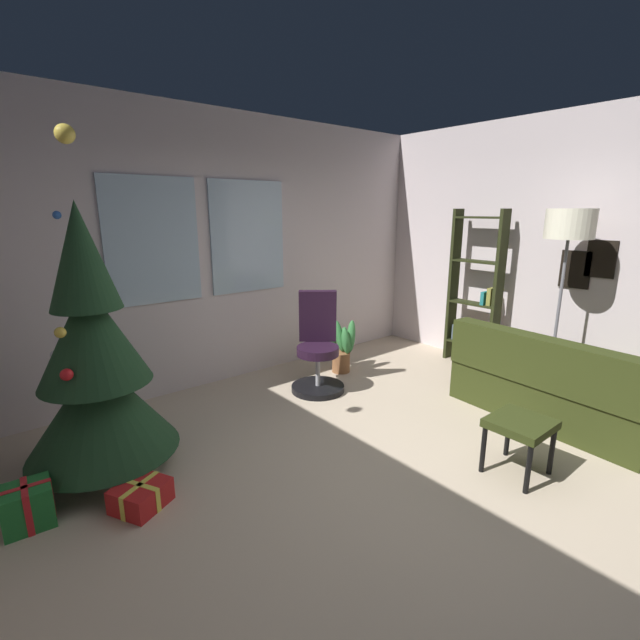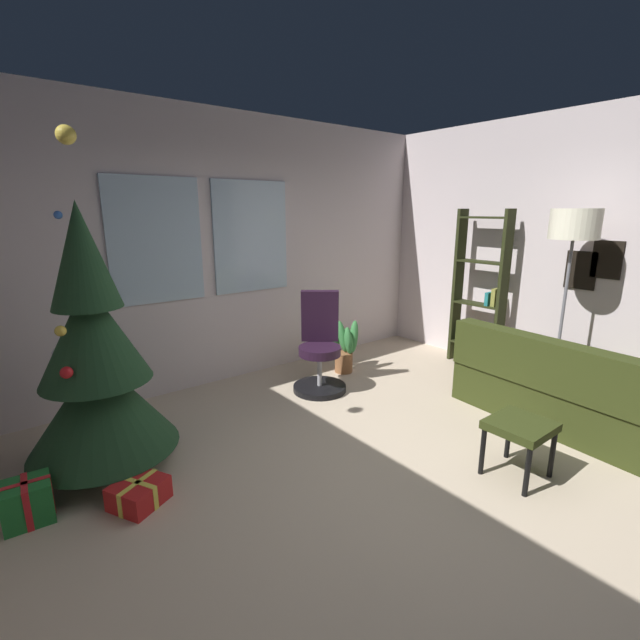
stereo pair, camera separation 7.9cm
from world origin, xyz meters
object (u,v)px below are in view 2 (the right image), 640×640
object	(u,v)px
holiday_tree	(96,366)
floor_lamp	(574,234)
couch	(581,390)
bookshelf	(479,299)
office_chair	(320,353)
gift_box_red	(139,493)
footstool	(520,430)
potted_plant	(345,347)
gift_box_green	(27,502)

from	to	relation	value
holiday_tree	floor_lamp	bearing A→B (deg)	-20.75
couch	bookshelf	size ratio (longest dim) A/B	0.97
office_chair	floor_lamp	size ratio (longest dim) A/B	0.56
gift_box_red	floor_lamp	distance (m)	4.23
holiday_tree	office_chair	distance (m)	2.20
holiday_tree	office_chair	world-z (taller)	holiday_tree
footstool	potted_plant	size ratio (longest dim) A/B	0.67
footstool	bookshelf	world-z (taller)	bookshelf
gift_box_red	office_chair	bearing A→B (deg)	20.18
bookshelf	office_chair	bearing A→B (deg)	163.73
floor_lamp	footstool	bearing A→B (deg)	-163.56
footstool	office_chair	bearing A→B (deg)	93.26
couch	bookshelf	xyz separation A→B (m)	(0.54, 1.43, 0.55)
couch	floor_lamp	size ratio (longest dim) A/B	0.97
couch	potted_plant	xyz separation A→B (m)	(-0.88, 2.26, 0.01)
gift_box_red	potted_plant	distance (m)	2.87
floor_lamp	potted_plant	world-z (taller)	floor_lamp
floor_lamp	couch	bearing A→B (deg)	-127.72
couch	floor_lamp	distance (m)	1.44
footstool	bookshelf	xyz separation A→B (m)	(1.87, 1.55, 0.47)
gift_box_red	potted_plant	bearing A→B (deg)	20.80
bookshelf	floor_lamp	size ratio (longest dim) A/B	1.00
potted_plant	gift_box_green	bearing A→B (deg)	-166.91
couch	holiday_tree	bearing A→B (deg)	153.13
holiday_tree	gift_box_red	distance (m)	0.93
holiday_tree	office_chair	bearing A→B (deg)	4.94
footstool	gift_box_red	world-z (taller)	footstool
gift_box_green	footstool	bearing A→B (deg)	-29.84
footstool	holiday_tree	distance (m)	3.03
office_chair	potted_plant	bearing A→B (deg)	23.06
holiday_tree	bookshelf	distance (m)	4.17
gift_box_green	bookshelf	world-z (taller)	bookshelf
gift_box_red	gift_box_green	world-z (taller)	gift_box_green
office_chair	potted_plant	distance (m)	0.63
bookshelf	potted_plant	bearing A→B (deg)	149.97
holiday_tree	office_chair	xyz separation A→B (m)	(2.16, 0.19, -0.39)
bookshelf	footstool	bearing A→B (deg)	-140.32
bookshelf	floor_lamp	distance (m)	1.38
holiday_tree	couch	bearing A→B (deg)	-26.87
gift_box_green	office_chair	size ratio (longest dim) A/B	0.27
office_chair	bookshelf	world-z (taller)	bookshelf
office_chair	couch	bearing A→B (deg)	-54.32
office_chair	potted_plant	size ratio (longest dim) A/B	1.68
couch	gift_box_green	world-z (taller)	couch
office_chair	bookshelf	distance (m)	2.11
couch	gift_box_green	xyz separation A→B (m)	(-4.14, 1.50, -0.15)
gift_box_green	potted_plant	distance (m)	3.35
holiday_tree	gift_box_red	size ratio (longest dim) A/B	5.91
bookshelf	floor_lamp	world-z (taller)	bookshelf
holiday_tree	gift_box_green	size ratio (longest dim) A/B	8.38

